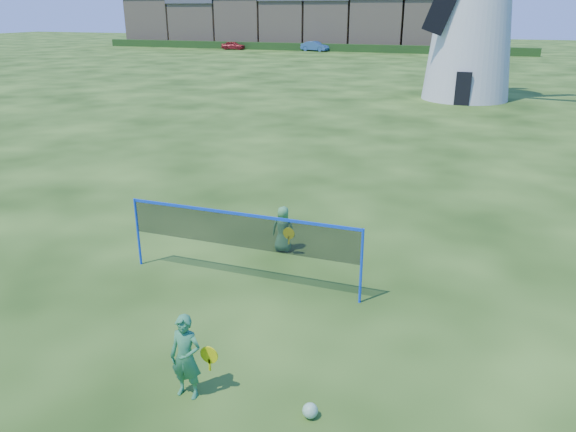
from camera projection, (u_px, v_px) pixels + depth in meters
The scene contains 10 objects.
ground at pixel (270, 292), 10.97m from camera, with size 220.00×220.00×0.00m, color black.
windmill at pixel (474, 5), 32.72m from camera, with size 12.75×5.31×16.63m.
badminton_net at pixel (241, 232), 11.00m from camera, with size 5.05×0.05×1.55m.
player_girl at pixel (186, 357), 7.82m from camera, with size 0.67×0.35×1.33m.
player_boy at pixel (283, 229), 12.68m from camera, with size 0.65×0.44×1.10m.
play_ball at pixel (310, 411), 7.58m from camera, with size 0.22×0.22×0.22m, color green.
terraced_houses at pixel (284, 20), 81.30m from camera, with size 51.55×8.40×8.09m.
hedge at pixel (299, 47), 75.79m from camera, with size 62.00×0.80×1.00m, color #193814.
car_left at pixel (233, 45), 77.52m from camera, with size 1.35×3.37×1.15m, color maroon.
car_right at pixel (315, 46), 74.60m from camera, with size 1.38×3.96×1.31m, color #2B5383.
Camera 1 is at (3.66, -9.00, 5.34)m, focal length 33.89 mm.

